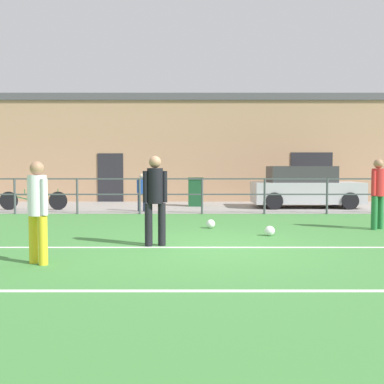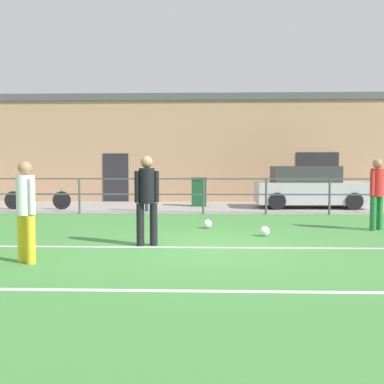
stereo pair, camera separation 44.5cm
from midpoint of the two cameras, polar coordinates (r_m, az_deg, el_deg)
ground at (r=8.38m, az=0.48°, el=-7.21°), size 60.00×44.00×0.04m
field_line_touchline at (r=8.36m, az=0.48°, el=-7.08°), size 36.00×0.11×0.00m
field_line_hash at (r=5.49m, az=0.87°, el=-12.51°), size 36.00×0.11×0.00m
pavement_strip at (r=16.81m, az=0.12°, el=-1.91°), size 48.00×5.00×0.02m
perimeter_fence at (r=14.26m, az=0.19°, el=0.16°), size 36.07×0.07×1.15m
clubhouse_facade at (r=20.46m, az=0.06°, el=5.53°), size 28.00×2.56×4.67m
player_goalkeeper at (r=8.48m, az=-6.46°, el=-0.38°), size 0.46×0.30×1.70m
player_striker at (r=7.30m, az=-20.99°, el=-1.68°), size 0.37×0.29×1.58m
player_winger at (r=11.51m, az=21.40°, el=0.30°), size 0.40×0.31×1.69m
soccer_ball_match at (r=9.86m, az=8.39°, el=-4.93°), size 0.22×0.22×0.22m
soccer_ball_spare at (r=10.96m, az=1.01°, el=-4.09°), size 0.22×0.22×0.22m
spectator_child at (r=15.12m, az=-7.48°, el=0.27°), size 0.34×0.22×1.27m
parked_car_red at (r=16.93m, az=13.22°, el=0.53°), size 3.90×1.87×1.52m
bicycle_parked_0 at (r=16.51m, az=-20.57°, el=-1.00°), size 2.35×0.04×0.74m
trash_bin_0 at (r=16.99m, az=-0.51°, el=0.03°), size 0.59×0.50×1.09m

